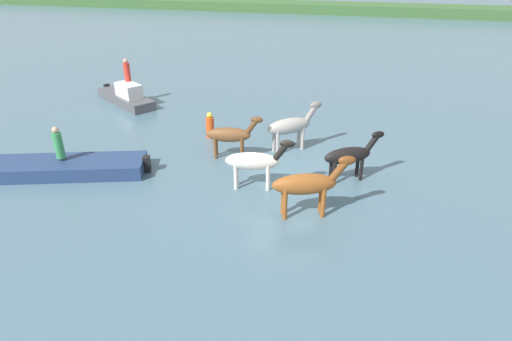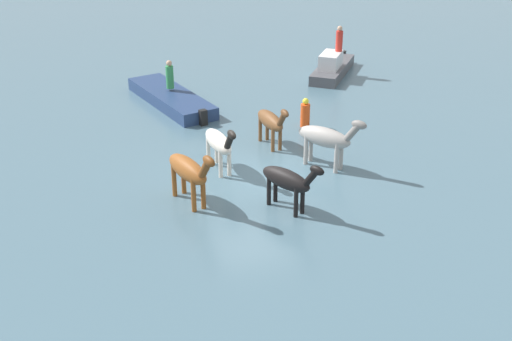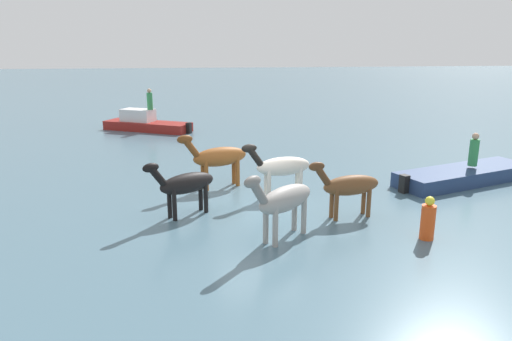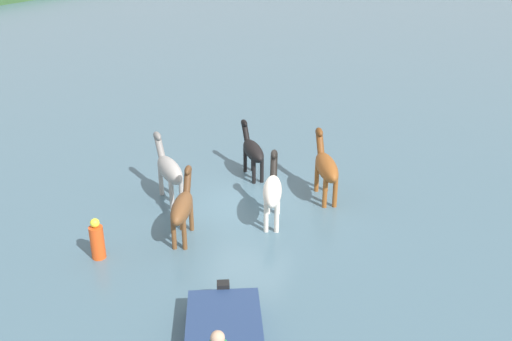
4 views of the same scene
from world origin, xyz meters
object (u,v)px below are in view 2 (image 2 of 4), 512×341
at_px(person_boatman_standing, 170,75).
at_px(horse_lead, 271,121).
at_px(horse_chestnut_trailing, 219,143).
at_px(boat_motor_center, 171,100).
at_px(person_spotter_bow, 339,40).
at_px(horse_pinto_flank, 189,170).
at_px(horse_gray_outer, 288,180).
at_px(buoy_channel_marker, 305,114).
at_px(horse_mid_herd, 326,138).
at_px(boat_dinghy_port, 332,69).

bearing_deg(person_boatman_standing, horse_lead, 27.36).
height_order(horse_chestnut_trailing, horse_lead, horse_chestnut_trailing).
relative_size(boat_motor_center, person_spotter_bow, 4.80).
height_order(horse_pinto_flank, horse_gray_outer, horse_pinto_flank).
distance_m(horse_pinto_flank, horse_lead, 4.91).
height_order(boat_motor_center, buoy_channel_marker, buoy_channel_marker).
xyz_separation_m(person_spotter_bow, buoy_channel_marker, (5.89, -3.51, -1.22)).
distance_m(horse_mid_herd, buoy_channel_marker, 3.72).
bearing_deg(horse_gray_outer, horse_lead, 138.90).
xyz_separation_m(horse_gray_outer, person_boatman_standing, (-10.15, -2.13, 0.20)).
xyz_separation_m(person_boatman_standing, person_spotter_bow, (-1.86, 8.14, 0.56)).
xyz_separation_m(horse_mid_herd, boat_dinghy_port, (-9.65, 3.76, -0.75)).
relative_size(horse_lead, person_boatman_standing, 1.88).
bearing_deg(buoy_channel_marker, horse_chestnut_trailing, -51.85).
xyz_separation_m(horse_chestnut_trailing, boat_dinghy_port, (-9.08, 7.20, -0.69)).
relative_size(horse_gray_outer, horse_lead, 0.93).
xyz_separation_m(horse_pinto_flank, person_spotter_bow, (-10.93, 8.69, 0.65)).
relative_size(horse_pinto_flank, horse_gray_outer, 1.19).
height_order(horse_mid_herd, buoy_channel_marker, horse_mid_herd).
bearing_deg(horse_pinto_flank, boat_motor_center, 155.81).
distance_m(horse_pinto_flank, boat_dinghy_port, 13.94).
xyz_separation_m(horse_gray_outer, boat_dinghy_port, (-12.13, 5.79, -0.65)).
height_order(person_boatman_standing, person_spotter_bow, person_spotter_bow).
bearing_deg(boat_motor_center, person_spotter_bow, -94.02).
bearing_deg(buoy_channel_marker, horse_mid_herd, -7.32).
distance_m(horse_gray_outer, person_spotter_bow, 13.46).
distance_m(horse_lead, boat_dinghy_port, 9.09).
height_order(horse_pinto_flank, horse_mid_herd, horse_pinto_flank).
xyz_separation_m(boat_motor_center, buoy_channel_marker, (3.77, 4.65, 0.33)).
xyz_separation_m(horse_lead, boat_motor_center, (-5.29, -2.89, -0.77)).
bearing_deg(person_spotter_bow, horse_mid_herd, -22.67).
relative_size(horse_chestnut_trailing, horse_gray_outer, 1.13).
bearing_deg(horse_chestnut_trailing, boat_dinghy_port, 130.86).
distance_m(horse_gray_outer, buoy_channel_marker, 6.63).
xyz_separation_m(person_boatman_standing, buoy_channel_marker, (4.03, 4.63, -0.65)).
distance_m(horse_chestnut_trailing, boat_dinghy_port, 11.61).
relative_size(boat_motor_center, boat_dinghy_port, 1.34).
relative_size(person_boatman_standing, buoy_channel_marker, 1.04).
relative_size(horse_mid_herd, horse_chestnut_trailing, 0.91).
xyz_separation_m(horse_pinto_flank, boat_motor_center, (-8.82, 0.53, -0.89)).
xyz_separation_m(horse_pinto_flank, person_boatman_standing, (-9.07, 0.55, 0.09)).
bearing_deg(horse_gray_outer, boat_motor_center, 160.33).
distance_m(horse_mid_herd, horse_lead, 2.49).
relative_size(horse_mid_herd, boat_motor_center, 0.37).
relative_size(horse_lead, person_spotter_bow, 1.88).
bearing_deg(buoy_channel_marker, person_spotter_bow, 149.16).
height_order(horse_mid_herd, boat_motor_center, horse_mid_herd).
distance_m(person_spotter_bow, buoy_channel_marker, 6.96).
height_order(horse_pinto_flank, person_boatman_standing, horse_pinto_flank).
relative_size(boat_motor_center, person_boatman_standing, 4.80).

